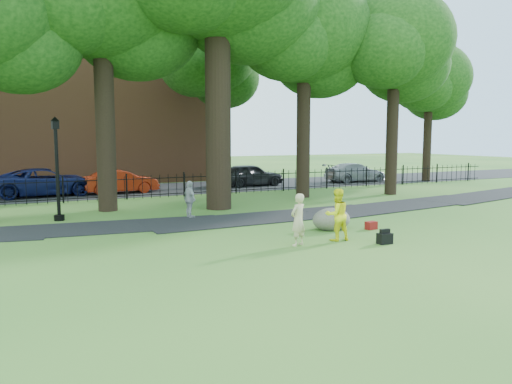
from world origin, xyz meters
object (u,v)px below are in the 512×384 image
woman (298,220)px  man (337,215)px  red_sedan (121,182)px  boulder (331,218)px  lamppost (57,170)px

woman → man: (1.43, 0.11, 0.03)m
woman → red_sedan: bearing=-104.3°
boulder → red_sedan: size_ratio=0.34×
lamppost → red_sedan: lamppost is taller
man → boulder: 1.86m
lamppost → red_sedan: 9.09m
woman → boulder: (2.32, 1.69, -0.37)m
man → boulder: (0.89, 1.58, -0.40)m
woman → red_sedan: 15.97m
woman → man: 1.44m
woman → man: bearing=162.5°
man → red_sedan: bearing=-73.9°
boulder → red_sedan: 14.81m
woman → lamppost: bearing=-74.2°
boulder → man: bearing=-119.2°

